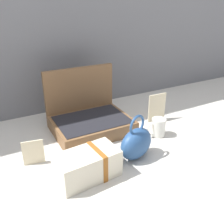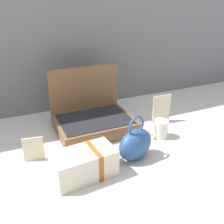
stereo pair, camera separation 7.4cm
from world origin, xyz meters
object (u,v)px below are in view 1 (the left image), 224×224
cream_toiletry_bag (88,165)px  coffee_mug (158,127)px  poster_card_right (157,107)px  teal_pouch_handbag (136,143)px  info_card_left (33,152)px  open_suitcase (89,117)px

cream_toiletry_bag → coffee_mug: 0.47m
coffee_mug → poster_card_right: size_ratio=0.67×
teal_pouch_handbag → coffee_mug: (0.21, 0.11, -0.03)m
cream_toiletry_bag → poster_card_right: bearing=27.0°
info_card_left → poster_card_right: bearing=17.2°
open_suitcase → info_card_left: bearing=-151.7°
teal_pouch_handbag → cream_toiletry_bag: (-0.24, -0.02, -0.02)m
open_suitcase → poster_card_right: (0.38, -0.09, 0.01)m
open_suitcase → teal_pouch_handbag: (0.08, -0.35, 0.01)m
teal_pouch_handbag → poster_card_right: 0.40m
cream_toiletry_bag → coffee_mug: cream_toiletry_bag is taller
poster_card_right → coffee_mug: bearing=-123.2°
open_suitcase → coffee_mug: open_suitcase is taller
cream_toiletry_bag → open_suitcase: bearing=66.2°
cream_toiletry_bag → info_card_left: bearing=132.1°
coffee_mug → cream_toiletry_bag: bearing=-163.2°
cream_toiletry_bag → coffee_mug: bearing=16.8°
coffee_mug → poster_card_right: 0.18m
open_suitcase → poster_card_right: size_ratio=2.42×
cream_toiletry_bag → info_card_left: 0.26m
coffee_mug → info_card_left: (-0.62, 0.06, 0.01)m
info_card_left → cream_toiletry_bag: bearing=-37.8°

